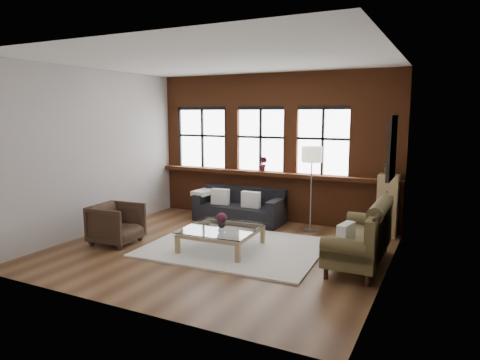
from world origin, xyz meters
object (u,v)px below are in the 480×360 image
at_px(drawer_chest, 388,206).
at_px(floor_lamp, 311,186).
at_px(armchair, 116,224).
at_px(dark_sofa, 239,206).
at_px(vintage_settee, 359,233).
at_px(vase, 222,224).
at_px(coffee_table, 222,239).

distance_m(drawer_chest, floor_lamp, 1.49).
distance_m(armchair, floor_lamp, 3.78).
height_order(dark_sofa, drawer_chest, drawer_chest).
relative_size(armchair, floor_lamp, 0.43).
bearing_deg(vintage_settee, drawer_chest, 84.61).
relative_size(vintage_settee, vase, 14.01).
height_order(coffee_table, floor_lamp, floor_lamp).
xyz_separation_m(vintage_settee, vase, (-2.27, -0.32, -0.04)).
xyz_separation_m(drawer_chest, floor_lamp, (-1.42, -0.33, 0.32)).
bearing_deg(coffee_table, vintage_settee, 8.10).
xyz_separation_m(dark_sofa, vintage_settee, (2.87, -1.56, 0.16)).
distance_m(dark_sofa, coffee_table, 1.98).
relative_size(dark_sofa, vintage_settee, 1.02).
distance_m(vintage_settee, armchair, 4.24).
bearing_deg(vase, vintage_settee, 8.10).
bearing_deg(dark_sofa, coffee_table, -72.31).
xyz_separation_m(vintage_settee, floor_lamp, (-1.24, 1.49, 0.42)).
xyz_separation_m(dark_sofa, coffee_table, (0.60, -1.88, -0.16)).
bearing_deg(armchair, drawer_chest, -62.89).
relative_size(vase, drawer_chest, 0.11).
relative_size(dark_sofa, drawer_chest, 1.61).
bearing_deg(armchair, coffee_table, -79.03).
bearing_deg(armchair, dark_sofa, -32.78).
height_order(vase, drawer_chest, drawer_chest).
distance_m(armchair, coffee_table, 1.97).
bearing_deg(vintage_settee, dark_sofa, 151.50).
height_order(vintage_settee, armchair, vintage_settee).
bearing_deg(floor_lamp, vintage_settee, -50.17).
height_order(vintage_settee, coffee_table, vintage_settee).
relative_size(coffee_table, floor_lamp, 0.66).
relative_size(drawer_chest, floor_lamp, 0.65).
xyz_separation_m(vintage_settee, coffee_table, (-2.27, -0.32, -0.31)).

